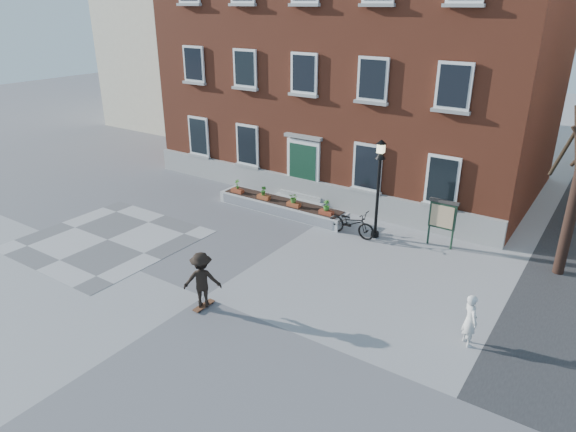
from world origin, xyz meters
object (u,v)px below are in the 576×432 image
Objects in this scene: skateboarder at (202,280)px; bystander at (470,320)px; notice_board at (443,216)px; bicycle at (351,223)px; lamp_post at (379,176)px.

bystander is at bearing 20.51° from skateboarder.
notice_board is at bearing -17.19° from bystander.
bicycle is 1.10× the size of notice_board.
skateboarder is (-2.10, -7.60, -1.59)m from lamp_post.
skateboarder is at bearing -105.49° from lamp_post.
bystander is at bearing -125.38° from bicycle.
bystander reaches higher than bicycle.
lamp_post reaches higher than bicycle.
notice_board reaches higher than bystander.
lamp_post is at bearing -60.63° from bicycle.
skateboarder is at bearing -118.88° from notice_board.
skateboarder is (-7.16, -2.68, 0.20)m from bystander.
bicycle is 3.47m from notice_board.
bystander is 6.12m from notice_board.
bystander is at bearing -64.20° from notice_board.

